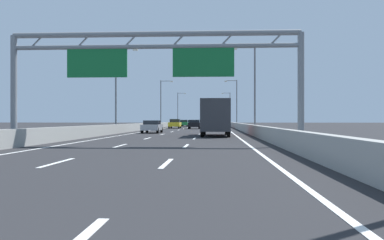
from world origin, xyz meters
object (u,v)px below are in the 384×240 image
at_px(blue_car, 186,123).
at_px(green_car, 184,123).
at_px(silver_car, 152,126).
at_px(sign_gantry, 153,59).
at_px(streetlamp_left_far, 162,100).
at_px(red_car, 218,124).
at_px(streetlamp_right_far, 236,100).
at_px(streetlamp_right_mid, 253,84).
at_px(streetlamp_left_distant, 179,107).
at_px(streetlamp_right_distant, 229,106).
at_px(black_car, 194,124).
at_px(streetlamp_left_mid, 118,84).
at_px(box_truck, 215,117).
at_px(white_car, 203,123).
at_px(yellow_car, 175,124).

bearing_deg(blue_car, green_car, -88.50).
bearing_deg(silver_car, sign_gantry, -81.05).
relative_size(streetlamp_left_far, red_car, 2.30).
bearing_deg(green_car, streetlamp_right_far, -26.76).
bearing_deg(green_car, streetlamp_right_mid, -76.02).
height_order(streetlamp_left_distant, streetlamp_right_distant, same).
relative_size(streetlamp_right_mid, streetlamp_right_far, 1.00).
bearing_deg(black_car, sign_gantry, -90.13).
bearing_deg(silver_car, streetlamp_left_far, 95.84).
height_order(green_car, silver_car, green_car).
xyz_separation_m(streetlamp_left_far, streetlamp_right_far, (14.93, 0.00, 0.00)).
xyz_separation_m(streetlamp_left_mid, box_truck, (10.85, -9.18, -3.69)).
bearing_deg(green_car, streetlamp_left_far, -126.84).
bearing_deg(streetlamp_right_distant, white_car, -115.26).
bearing_deg(green_car, box_truck, -82.70).
height_order(red_car, blue_car, red_car).
bearing_deg(sign_gantry, silver_car, 98.95).
bearing_deg(red_car, streetlamp_left_far, 145.68).
distance_m(green_car, blue_car, 9.18).
xyz_separation_m(streetlamp_left_far, streetlamp_left_distant, (0.00, 38.06, 0.00)).
height_order(streetlamp_left_mid, streetlamp_right_mid, same).
xyz_separation_m(white_car, blue_car, (-3.78, -7.95, -0.05)).
height_order(streetlamp_left_far, green_car, streetlamp_left_far).
distance_m(green_car, black_car, 23.19).
bearing_deg(black_car, streetlamp_left_distant, 97.70).
relative_size(streetlamp_right_mid, green_car, 2.05).
xyz_separation_m(streetlamp_right_distant, black_car, (-7.43, -55.53, -4.65)).
bearing_deg(white_car, sign_gantry, -90.16).
height_order(white_car, blue_car, white_car).
height_order(yellow_car, red_car, yellow_car).
height_order(yellow_car, white_car, yellow_car).
bearing_deg(streetlamp_left_far, streetlamp_right_distant, 68.58).
bearing_deg(streetlamp_right_mid, yellow_car, 114.13).
xyz_separation_m(streetlamp_left_far, blue_car, (3.85, 14.64, -4.69)).
relative_size(blue_car, black_car, 1.00).
distance_m(streetlamp_left_mid, black_car, 22.40).
bearing_deg(streetlamp_right_far, red_car, -115.50).
bearing_deg(streetlamp_left_mid, yellow_car, 80.71).
relative_size(red_car, blue_car, 0.99).
relative_size(sign_gantry, box_truck, 1.98).
bearing_deg(red_car, box_truck, -90.60).
bearing_deg(streetlamp_right_far, white_car, 107.91).
bearing_deg(streetlamp_left_distant, white_car, -63.75).
distance_m(streetlamp_left_mid, streetlamp_right_far, 40.89).
distance_m(streetlamp_right_distant, blue_car, 26.33).
relative_size(streetlamp_left_distant, yellow_car, 2.05).
xyz_separation_m(streetlamp_left_distant, black_car, (7.50, -55.53, -4.65)).
bearing_deg(blue_car, sign_gantry, -87.30).
xyz_separation_m(streetlamp_left_mid, streetlamp_left_far, (0.00, 38.06, 0.00)).
xyz_separation_m(green_car, red_car, (7.17, -13.15, -0.00)).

